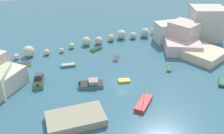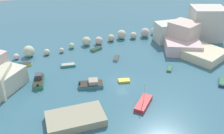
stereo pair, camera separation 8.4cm
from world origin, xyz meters
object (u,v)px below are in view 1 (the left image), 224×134
moored_boat_0 (144,103)px  moored_boat_6 (39,81)px  moored_boat_3 (92,84)px  moored_boat_7 (169,69)px  moored_boat_4 (68,65)px  moored_boat_2 (96,49)px  moored_boat_5 (25,64)px  moored_boat_8 (222,82)px  moored_boat_1 (116,58)px  stone_dock (76,119)px  moored_boat_9 (124,81)px

moored_boat_0 → moored_boat_6: (-15.57, 15.01, 0.24)m
moored_boat_3 → moored_boat_7: 18.20m
moored_boat_4 → moored_boat_6: bearing=43.0°
moored_boat_2 → moored_boat_5: (-17.96, -0.85, 0.01)m
moored_boat_5 → moored_boat_8: 43.14m
moored_boat_4 → moored_boat_3: bearing=112.8°
moored_boat_1 → moored_boat_3: size_ratio=0.55×
moored_boat_7 → moored_boat_5: bearing=104.3°
moored_boat_6 → moored_boat_7: bearing=-89.2°
moored_boat_3 → moored_boat_4: (-1.96, 9.95, -0.26)m
moored_boat_4 → moored_boat_7: size_ratio=1.29×
moored_boat_1 → moored_boat_8: moored_boat_8 is taller
moored_boat_1 → moored_boat_4: (-11.50, 1.40, 0.03)m
moored_boat_3 → moored_boat_5: moored_boat_3 is taller
stone_dock → moored_boat_4: (4.05, 18.73, -0.39)m
moored_boat_3 → moored_boat_4: size_ratio=1.53×
moored_boat_7 → moored_boat_9: moored_boat_9 is taller
moored_boat_2 → moored_boat_3: moored_boat_3 is taller
stone_dock → moored_boat_8: (30.45, -1.35, -0.39)m
moored_boat_0 → moored_boat_3: bearing=-96.9°
moored_boat_3 → moored_boat_6: 10.80m
moored_boat_8 → moored_boat_0: bearing=134.8°
stone_dock → moored_boat_5: stone_dock is taller
moored_boat_0 → moored_boat_3: size_ratio=0.95×
moored_boat_2 → moored_boat_7: moored_boat_2 is taller
moored_boat_1 → moored_boat_9: size_ratio=1.12×
moored_boat_2 → moored_boat_8: moored_boat_8 is taller
moored_boat_0 → moored_boat_5: (-17.22, 24.07, -0.10)m
stone_dock → moored_boat_2: size_ratio=2.75×
moored_boat_4 → moored_boat_8: size_ratio=1.03×
moored_boat_1 → moored_boat_4: moored_boat_4 is taller
moored_boat_0 → moored_boat_7: (11.90, 8.59, -0.15)m
moored_boat_2 → moored_boat_4: moored_boat_4 is taller
moored_boat_6 → moored_boat_4: bearing=-44.7°
moored_boat_4 → moored_boat_8: bearing=154.4°
stone_dock → moored_boat_5: size_ratio=2.68×
moored_boat_5 → moored_boat_7: size_ratio=1.29×
moored_boat_0 → moored_boat_1: 18.36m
moored_boat_5 → moored_boat_3: bearing=-37.7°
stone_dock → moored_boat_4: size_ratio=2.68×
moored_boat_5 → moored_boat_8: size_ratio=1.03×
moored_boat_3 → moored_boat_9: moored_boat_3 is taller
moored_boat_1 → moored_boat_4: 11.58m
moored_boat_2 → moored_boat_4: (-8.98, -5.45, 0.02)m
moored_boat_0 → moored_boat_6: size_ratio=0.98×
moored_boat_5 → stone_dock: bearing=-62.7°
moored_boat_4 → moored_boat_8: (26.41, -20.08, 0.00)m
moored_boat_2 → moored_boat_7: size_ratio=1.26×
moored_boat_2 → moored_boat_6: size_ratio=0.65×
moored_boat_4 → moored_boat_5: 10.09m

